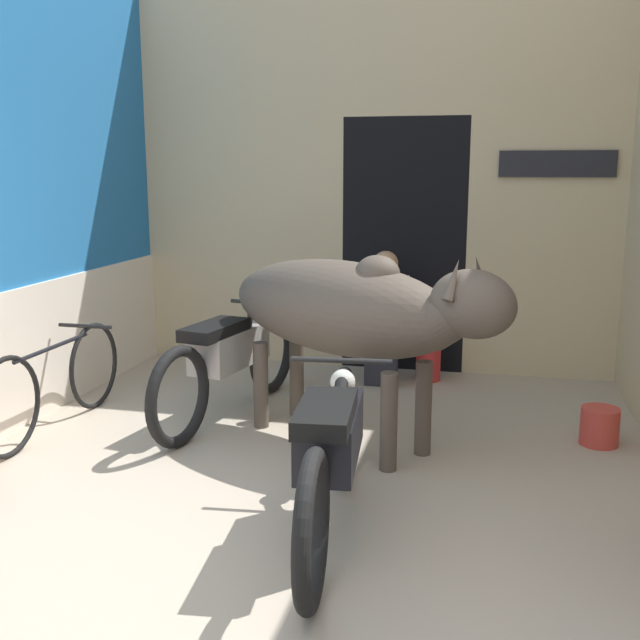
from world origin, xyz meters
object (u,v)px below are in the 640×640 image
at_px(motorcycle_far, 230,358).
at_px(bucket, 600,426).
at_px(cow, 351,309).
at_px(shopkeeper_seated, 384,314).
at_px(plastic_stool, 428,356).
at_px(bicycle, 55,383).
at_px(motorcycle_near, 330,449).

xyz_separation_m(motorcycle_far, bucket, (2.67, 0.02, -0.33)).
distance_m(cow, shopkeeper_seated, 1.62).
bearing_deg(motorcycle_far, plastic_stool, 44.48).
distance_m(motorcycle_far, bucket, 2.69).
bearing_deg(shopkeeper_seated, motorcycle_far, -129.02).
xyz_separation_m(cow, motorcycle_far, (-1.00, 0.36, -0.48)).
distance_m(plastic_stool, bucket, 1.86).
xyz_separation_m(cow, bucket, (1.67, 0.38, -0.81)).
bearing_deg(bicycle, plastic_stool, 37.37).
xyz_separation_m(motorcycle_near, motorcycle_far, (-1.14, 1.65, 0.00)).
bearing_deg(shopkeeper_seated, bicycle, -139.91).
xyz_separation_m(motorcycle_far, plastic_stool, (1.38, 1.35, -0.24)).
bearing_deg(motorcycle_far, motorcycle_near, -55.27).
distance_m(motorcycle_near, bicycle, 2.52).
bearing_deg(bucket, shopkeeper_seated, 144.33).
relative_size(cow, bicycle, 1.27).
bearing_deg(bucket, motorcycle_far, -179.59).
relative_size(motorcycle_far, bucket, 7.91).
bearing_deg(plastic_stool, motorcycle_near, -94.53).
distance_m(motorcycle_near, plastic_stool, 3.02).
xyz_separation_m(motorcycle_far, shopkeeper_seated, (0.99, 1.22, 0.15)).
bearing_deg(motorcycle_near, motorcycle_far, 124.73).
height_order(motorcycle_near, plastic_stool, motorcycle_near).
xyz_separation_m(motorcycle_near, bucket, (1.53, 1.67, -0.33)).
height_order(cow, motorcycle_near, cow).
bearing_deg(motorcycle_near, plastic_stool, 85.47).
bearing_deg(motorcycle_far, bicycle, -153.57).
distance_m(cow, motorcycle_far, 1.17).
bearing_deg(bicycle, motorcycle_near, -25.56).
bearing_deg(shopkeeper_seated, cow, -89.71).
xyz_separation_m(motorcycle_far, bicycle, (-1.13, -0.56, -0.11)).
bearing_deg(bicycle, bucket, 8.68).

